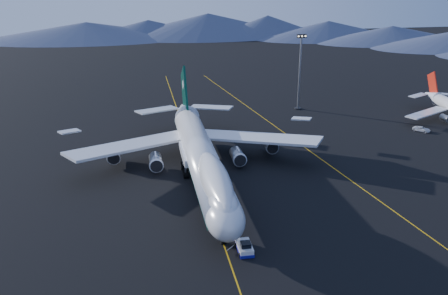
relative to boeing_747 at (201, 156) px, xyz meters
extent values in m
plane|color=black|center=(0.00, -0.03, -5.81)|extent=(500.00, 500.00, 0.00)
cube|color=#E09F0D|center=(0.00, -0.03, -5.80)|extent=(0.25, 220.00, 0.01)
cube|color=#E09F0D|center=(30.00, 9.97, -5.80)|extent=(28.08, 198.09, 0.01)
cone|color=#434B67|center=(-40.81, 231.40, 0.19)|extent=(100.00, 100.00, 12.00)
cone|color=#434B67|center=(36.76, 232.07, 0.19)|extent=(100.00, 100.00, 12.00)
cone|color=#434B67|center=(110.33, 207.46, 0.19)|extent=(100.00, 100.00, 12.00)
cylinder|color=silver|center=(0.00, -0.03, -0.21)|extent=(6.50, 56.00, 6.50)
ellipsoid|color=silver|center=(0.00, -28.03, -0.21)|extent=(6.50, 10.40, 6.50)
ellipsoid|color=silver|center=(0.00, -18.53, 2.29)|extent=(5.13, 25.16, 5.85)
cube|color=black|center=(0.00, -30.03, 0.99)|extent=(3.60, 1.61, 1.29)
cone|color=silver|center=(0.00, 32.97, 0.59)|extent=(6.50, 12.00, 6.50)
cube|color=#033126|center=(0.00, 0.97, -1.11)|extent=(6.24, 60.00, 1.10)
cube|color=silver|center=(0.00, 5.47, -1.31)|extent=(7.50, 13.00, 1.60)
cube|color=silver|center=(-14.50, 11.47, -0.61)|extent=(30.62, 23.28, 2.83)
cube|color=silver|center=(14.50, 11.47, -0.61)|extent=(30.62, 23.28, 2.83)
cylinder|color=slate|center=(-9.50, 7.47, -3.41)|extent=(2.90, 5.50, 2.90)
cylinder|color=slate|center=(-19.00, 13.97, -3.41)|extent=(2.90, 5.50, 2.90)
cylinder|color=slate|center=(9.50, 7.47, -3.41)|extent=(2.90, 5.50, 2.90)
cylinder|color=slate|center=(19.00, 13.97, -3.41)|extent=(2.90, 5.50, 2.90)
cube|color=#033126|center=(0.00, 31.97, 5.59)|extent=(0.55, 14.11, 15.94)
cube|color=silver|center=(-7.50, 34.47, 0.99)|extent=(12.39, 9.47, 0.98)
cube|color=silver|center=(7.50, 34.47, 0.99)|extent=(12.39, 9.47, 0.98)
cylinder|color=black|center=(0.00, -26.53, -5.26)|extent=(0.90, 1.10, 1.10)
cube|color=silver|center=(3.00, -29.53, -5.05)|extent=(2.33, 4.54, 1.12)
cube|color=navy|center=(3.00, -29.53, -5.46)|extent=(2.44, 4.75, 0.51)
cube|color=black|center=(3.00, -29.53, -4.23)|extent=(1.67, 1.67, 0.92)
cone|color=silver|center=(82.36, 45.08, -1.74)|extent=(3.87, 7.13, 3.87)
cube|color=silver|center=(72.18, 30.82, -2.96)|extent=(17.10, 11.54, 0.36)
cylinder|color=slate|center=(76.76, 28.28, -4.18)|extent=(1.93, 3.56, 1.93)
cube|color=red|center=(82.36, 45.59, 2.13)|extent=(0.36, 6.94, 8.21)
imported|color=silver|center=(66.01, 22.86, -5.15)|extent=(4.77, 5.06, 1.33)
cylinder|color=black|center=(38.89, 51.46, -5.63)|extent=(2.23, 2.23, 0.37)
cylinder|color=slate|center=(38.89, 51.46, 5.81)|extent=(0.65, 0.65, 23.24)
cube|color=black|center=(38.89, 51.46, 17.70)|extent=(2.97, 0.74, 1.12)
camera|label=1|loc=(-13.14, -98.96, 38.74)|focal=40.00mm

